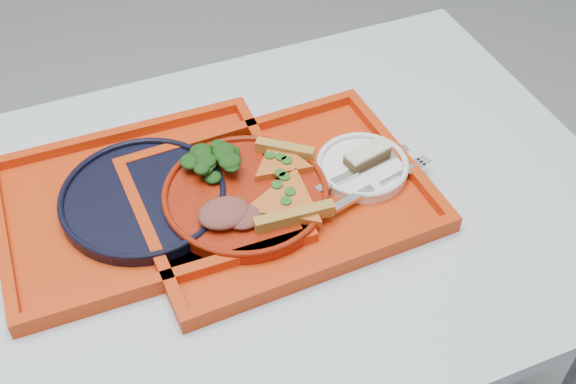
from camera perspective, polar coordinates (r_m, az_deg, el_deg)
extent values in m
cube|color=#B4BFC9|center=(1.13, -12.94, -5.02)|extent=(1.60, 0.80, 0.03)
cylinder|color=gray|center=(1.79, 9.39, 1.59)|extent=(0.05, 0.05, 0.72)
cube|color=red|center=(1.16, -0.61, -0.48)|extent=(0.46, 0.37, 0.01)
cube|color=red|center=(1.17, -11.26, -1.02)|extent=(0.46, 0.36, 0.01)
cylinder|color=maroon|center=(1.14, -3.37, -0.39)|extent=(0.26, 0.26, 0.02)
cylinder|color=white|center=(1.19, 5.87, 1.88)|extent=(0.15, 0.15, 0.01)
cylinder|color=black|center=(1.16, -11.35, -0.55)|extent=(0.26, 0.26, 0.02)
ellipsoid|color=black|center=(1.16, -5.89, 2.53)|extent=(0.09, 0.08, 0.04)
ellipsoid|color=brown|center=(1.09, -5.07, -1.66)|extent=(0.08, 0.06, 0.02)
cube|color=#452E17|center=(1.19, 6.28, 2.85)|extent=(0.08, 0.05, 0.02)
cube|color=beige|center=(1.18, 6.32, 3.23)|extent=(0.08, 0.05, 0.01)
cube|color=silver|center=(1.18, 5.98, 1.90)|extent=(0.18, 0.05, 0.01)
cube|color=silver|center=(1.15, 7.23, 0.62)|extent=(0.19, 0.06, 0.01)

